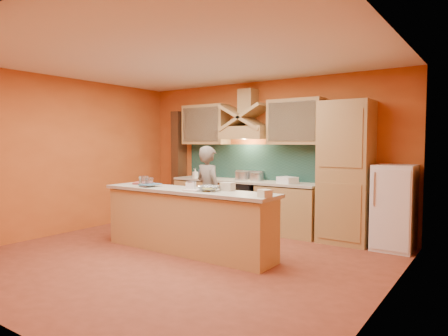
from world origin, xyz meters
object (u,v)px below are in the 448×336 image
Objects in this scene: person at (208,192)px; fridge at (394,207)px; kitchen_scale at (191,186)px; mixing_bowl at (209,189)px; stove at (244,205)px.

fridge is at bearing -143.60° from person.
kitchen_scale is 0.42× the size of mixing_bowl.
kitchen_scale is (-2.43, -1.89, 0.35)m from fridge.
fridge is 3.10m from kitchen_scale.
mixing_bowl reaches higher than stove.
person reaches higher than kitchen_scale.
person is 12.42× the size of kitchen_scale.
person is 1.13m from mixing_bowl.
person is at bearing -159.57° from fridge.
stove is at bearing 180.00° from fridge.
kitchen_scale is (0.33, -0.87, 0.21)m from person.
fridge is 2.85m from mixing_bowl.
mixing_bowl is (0.34, -0.02, -0.02)m from kitchen_scale.
stove is 1.08m from person.
stove is 2.96× the size of mixing_bowl.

